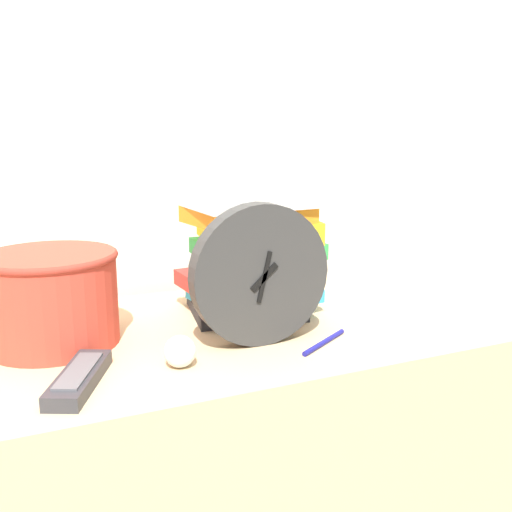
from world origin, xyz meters
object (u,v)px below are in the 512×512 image
object	(u,v)px
desk_clock	(260,275)
pen	(324,342)
basket	(51,295)
crumpled_paper_ball	(180,351)
book_stack	(252,250)
tv_remote	(79,378)

from	to	relation	value
desk_clock	pen	size ratio (longest dim) A/B	2.04
basket	crumpled_paper_ball	bearing A→B (deg)	-47.71
book_stack	basket	size ratio (longest dim) A/B	1.18
basket	book_stack	bearing A→B (deg)	3.85
book_stack	pen	bearing A→B (deg)	-80.15
desk_clock	tv_remote	xyz separation A→B (m)	(-0.28, -0.05, -0.10)
book_stack	crumpled_paper_ball	bearing A→B (deg)	-135.45
basket	tv_remote	xyz separation A→B (m)	(0.01, -0.18, -0.07)
basket	desk_clock	bearing A→B (deg)	-23.83
desk_clock	basket	size ratio (longest dim) A/B	1.06
basket	tv_remote	world-z (taller)	basket
desk_clock	tv_remote	world-z (taller)	desk_clock
crumpled_paper_ball	pen	world-z (taller)	crumpled_paper_ball
crumpled_paper_ball	basket	bearing A→B (deg)	132.29
basket	crumpled_paper_ball	world-z (taller)	basket
basket	tv_remote	size ratio (longest dim) A/B	1.29
pen	basket	bearing A→B (deg)	155.23
basket	pen	bearing A→B (deg)	-24.77
desk_clock	pen	bearing A→B (deg)	-27.80
pen	desk_clock	bearing A→B (deg)	152.20
basket	pen	world-z (taller)	basket
desk_clock	book_stack	world-z (taller)	book_stack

